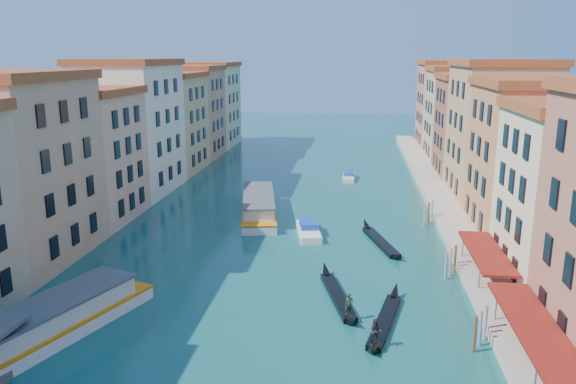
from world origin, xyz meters
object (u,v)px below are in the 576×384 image
vaporetto_far (259,205)px  gondola_right (384,320)px  vaporetto_near (45,324)px  gondola_fore (338,294)px

vaporetto_far → gondola_right: 35.22m
vaporetto_near → gondola_right: vaporetto_near is taller
vaporetto_near → gondola_fore: 24.42m
vaporetto_far → gondola_fore: size_ratio=1.55×
gondola_fore → gondola_right: size_ratio=1.01×
vaporetto_near → vaporetto_far: (10.26, 37.10, -0.03)m
vaporetto_near → gondola_fore: (22.12, 10.30, -0.89)m
vaporetto_near → vaporetto_far: size_ratio=1.02×
gondola_fore → gondola_right: bearing=-64.4°
gondola_fore → gondola_right: (3.96, -4.66, 0.05)m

